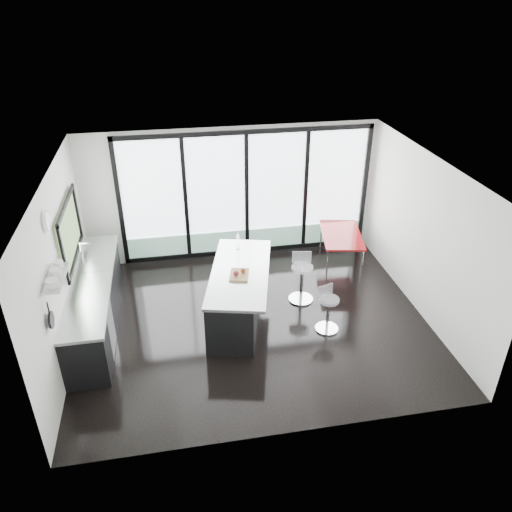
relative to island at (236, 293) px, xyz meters
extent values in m
cube|color=black|center=(0.27, -0.23, -0.48)|extent=(6.00, 5.00, 0.00)
cube|color=white|center=(0.27, -0.23, 2.32)|extent=(6.00, 5.00, 0.00)
cube|color=silver|center=(0.27, 2.27, 0.92)|extent=(6.00, 0.00, 2.80)
cube|color=white|center=(0.57, 2.24, 0.92)|extent=(5.00, 0.02, 2.50)
cube|color=gray|center=(0.57, 2.20, -0.11)|extent=(5.00, 0.02, 0.44)
cube|color=black|center=(-0.68, 2.20, 0.92)|extent=(0.08, 0.04, 2.50)
cube|color=black|center=(0.57, 2.20, 0.92)|extent=(0.08, 0.04, 2.50)
cube|color=black|center=(1.82, 2.20, 0.92)|extent=(0.08, 0.04, 2.50)
cube|color=silver|center=(0.27, -2.73, 0.92)|extent=(6.00, 0.00, 2.80)
cube|color=silver|center=(-2.73, -0.23, 0.92)|extent=(0.00, 5.00, 2.80)
cube|color=#577541|center=(-2.70, 0.67, 1.12)|extent=(0.02, 1.60, 0.90)
cube|color=#AAADAF|center=(-2.60, -1.08, 1.27)|extent=(0.25, 0.80, 0.03)
cylinder|color=white|center=(-2.70, -0.53, 1.87)|extent=(0.04, 0.30, 0.30)
cylinder|color=black|center=(-2.67, -1.48, 0.87)|extent=(0.03, 0.24, 0.24)
cube|color=silver|center=(3.27, -0.23, 0.92)|extent=(0.00, 5.00, 2.80)
cube|color=black|center=(-2.41, 0.17, -0.04)|extent=(0.65, 3.20, 0.87)
cube|color=#AAADAF|center=(-2.41, 0.17, 0.42)|extent=(0.69, 3.24, 0.05)
cube|color=#AAADAF|center=(-2.41, 0.67, 0.42)|extent=(0.45, 0.48, 0.06)
cylinder|color=silver|center=(-2.56, 0.67, 0.66)|extent=(0.02, 0.02, 0.44)
cube|color=#AAADAF|center=(-2.09, -0.58, -0.06)|extent=(0.03, 0.60, 0.80)
cube|color=black|center=(-0.01, 0.00, -0.03)|extent=(1.27, 2.36, 0.89)
cube|color=#AAADAF|center=(0.07, -0.02, 0.43)|extent=(1.49, 2.47, 0.05)
cube|color=#987847|center=(0.04, -0.17, 0.47)|extent=(0.39, 0.47, 0.03)
sphere|color=maroon|center=(-0.02, -0.20, 0.54)|extent=(0.11, 0.11, 0.09)
sphere|color=maroon|center=(0.11, -0.13, 0.53)|extent=(0.10, 0.10, 0.09)
cylinder|color=silver|center=(0.16, 0.75, 0.60)|extent=(0.09, 0.09, 0.29)
cylinder|color=silver|center=(1.47, -0.67, -0.16)|extent=(0.50, 0.50, 0.63)
cylinder|color=silver|center=(1.26, 0.28, -0.11)|extent=(0.52, 0.52, 0.73)
cube|color=maroon|center=(2.39, 1.39, -0.11)|extent=(1.03, 1.48, 0.73)
camera|label=1|loc=(-0.98, -7.21, 4.83)|focal=35.00mm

